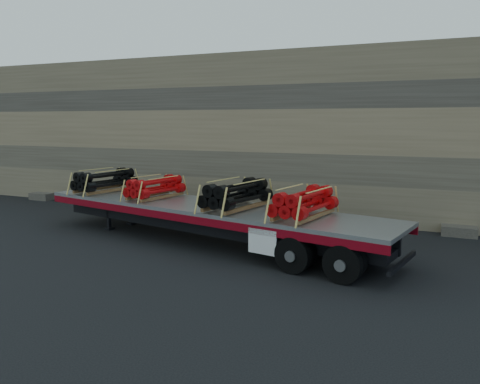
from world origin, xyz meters
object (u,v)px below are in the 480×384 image
(bundle_front, at_px, (105,181))
(bundle_rear, at_px, (304,203))
(trailer, at_px, (205,224))
(bundle_midrear, at_px, (237,195))
(bundle_midfront, at_px, (155,188))

(bundle_front, bearing_deg, bundle_rear, 0.00)
(trailer, distance_m, bundle_midrear, 1.70)
(bundle_midfront, relative_size, bundle_midrear, 0.86)
(trailer, relative_size, bundle_midrear, 5.37)
(bundle_front, xyz_separation_m, bundle_midrear, (6.27, -1.29, 0.02))
(trailer, height_order, bundle_rear, bundle_rear)
(bundle_front, distance_m, bundle_rear, 8.81)
(trailer, distance_m, bundle_midfront, 2.56)
(bundle_midfront, relative_size, bundle_rear, 0.91)
(bundle_front, relative_size, bundle_midfront, 1.12)
(bundle_midfront, xyz_separation_m, bundle_rear, (5.92, -1.22, 0.04))
(trailer, bearing_deg, bundle_rear, 0.00)
(trailer, relative_size, bundle_midfront, 6.23)
(bundle_front, height_order, bundle_midfront, bundle_front)
(bundle_front, height_order, bundle_midrear, bundle_midrear)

